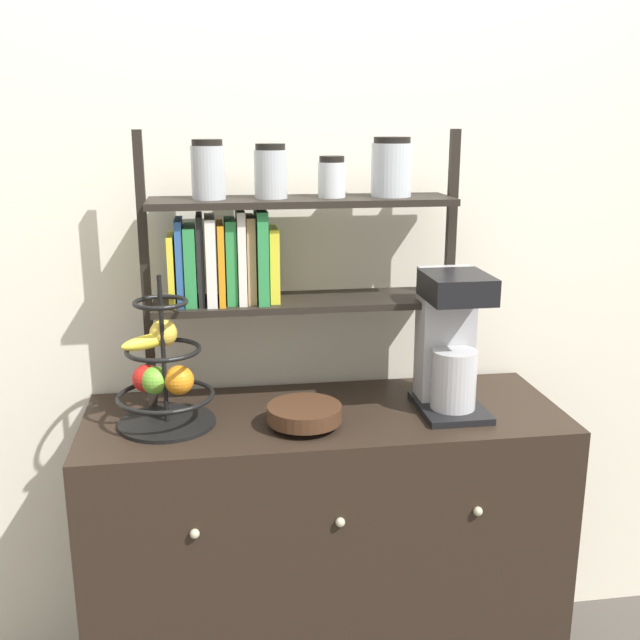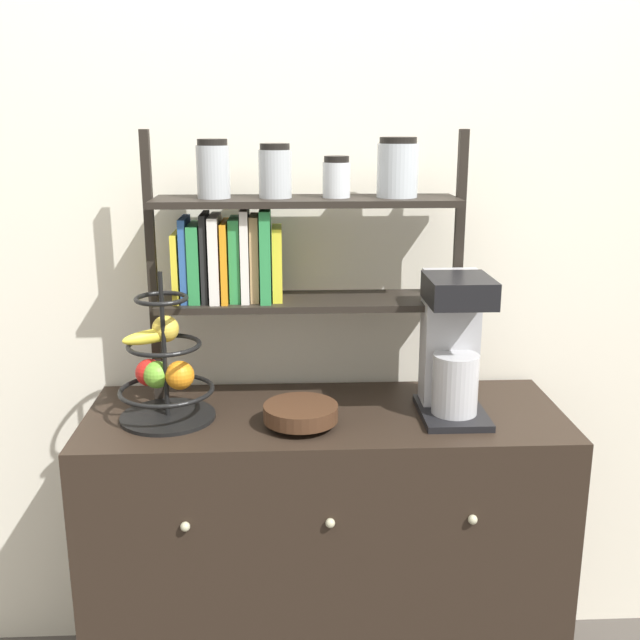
{
  "view_description": "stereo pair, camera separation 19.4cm",
  "coord_description": "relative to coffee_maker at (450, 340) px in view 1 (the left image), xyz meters",
  "views": [
    {
      "loc": [
        -0.29,
        -1.62,
        1.63
      ],
      "look_at": [
        -0.01,
        0.24,
        1.13
      ],
      "focal_mm": 42.0,
      "sensor_mm": 36.0,
      "label": 1
    },
    {
      "loc": [
        -0.1,
        -1.64,
        1.63
      ],
      "look_at": [
        -0.01,
        0.24,
        1.13
      ],
      "focal_mm": 42.0,
      "sensor_mm": 36.0,
      "label": 2
    }
  ],
  "objects": [
    {
      "name": "sideboard",
      "position": [
        -0.34,
        0.01,
        -0.63
      ],
      "size": [
        1.28,
        0.49,
        0.87
      ],
      "color": "black",
      "rests_on": "ground_plane"
    },
    {
      "name": "shelf_hutch",
      "position": [
        -0.46,
        0.13,
        0.27
      ],
      "size": [
        0.85,
        0.2,
        0.74
      ],
      "color": "black",
      "rests_on": "sideboard"
    },
    {
      "name": "wooden_bowl",
      "position": [
        -0.4,
        -0.08,
        -0.16
      ],
      "size": [
        0.19,
        0.19,
        0.06
      ],
      "color": "#422819",
      "rests_on": "sideboard"
    },
    {
      "name": "fruit_stand",
      "position": [
        -0.76,
        0.0,
        -0.06
      ],
      "size": [
        0.25,
        0.25,
        0.39
      ],
      "color": "black",
      "rests_on": "sideboard"
    },
    {
      "name": "wall_back",
      "position": [
        -0.34,
        0.29,
        0.24
      ],
      "size": [
        7.0,
        0.05,
        2.6
      ],
      "primitive_type": "cube",
      "color": "silver",
      "rests_on": "ground_plane"
    },
    {
      "name": "coffee_maker",
      "position": [
        0.0,
        0.0,
        0.0
      ],
      "size": [
        0.17,
        0.24,
        0.38
      ],
      "color": "black",
      "rests_on": "sideboard"
    }
  ]
}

